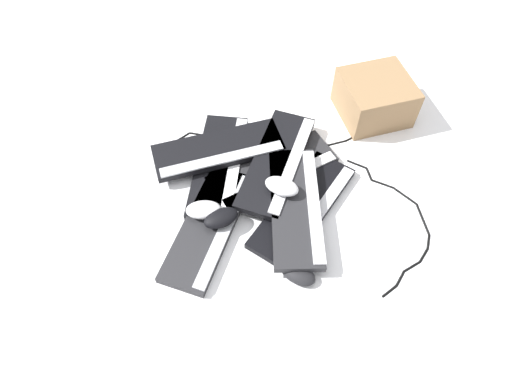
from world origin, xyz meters
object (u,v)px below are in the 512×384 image
Objects in this scene: keyboard_0 at (304,207)px; mouse_2 at (221,218)px; keyboard_2 at (219,165)px; mouse_0 at (204,210)px; keyboard_3 at (209,226)px; mouse_1 at (282,186)px; keyboard_1 at (273,170)px; keyboard_5 at (219,150)px; cardboard_box at (375,98)px; keyboard_4 at (296,206)px; keyboard_6 at (277,162)px; mouse_3 at (298,273)px.

mouse_2 reaches higher than keyboard_0.
keyboard_2 is 0.21m from mouse_0.
keyboard_3 is 4.19× the size of mouse_1.
keyboard_5 reaches higher than keyboard_1.
cardboard_box is at bearing 71.51° from keyboard_3.
mouse_2 is (0.16, -0.23, 0.01)m from keyboard_5.
mouse_2 reaches higher than keyboard_4.
keyboard_4 is 0.08m from mouse_1.
cardboard_box reaches higher than mouse_0.
keyboard_2 is 4.21× the size of mouse_2.
mouse_2 is at bearing -138.02° from keyboard_4.
keyboard_2 is 0.24m from keyboard_3.
keyboard_3 is 0.77m from cardboard_box.
cardboard_box is at bearing 73.01° from mouse_1.
keyboard_5 is at bearing -164.44° from keyboard_6.
keyboard_5 is 0.28m from mouse_1.
mouse_3 is at bearing -56.82° from mouse_1.
mouse_1 reaches higher than keyboard_0.
cardboard_box reaches higher than mouse_3.
mouse_3 reaches higher than keyboard_1.
mouse_3 is (0.28, -0.03, -0.03)m from mouse_2.
keyboard_3 is at bearing -102.14° from keyboard_1.
keyboard_4 is 0.29m from mouse_0.
keyboard_2 is 0.26m from mouse_1.
cardboard_box is at bearing 87.67° from keyboard_0.
mouse_2 is at bearing -98.14° from keyboard_6.
mouse_2 reaches higher than keyboard_3.
keyboard_2 is (-0.33, 0.01, 0.00)m from keyboard_0.
cardboard_box is at bearing 96.31° from mouse_3.
keyboard_2 is 0.20m from keyboard_6.
keyboard_5 is (-0.02, 0.04, 0.03)m from keyboard_2.
mouse_0 is at bearing -69.91° from keyboard_2.
keyboard_3 is (-0.06, -0.29, 0.00)m from keyboard_1.
cardboard_box is (0.35, 0.51, 0.06)m from keyboard_2.
mouse_1 is (0.14, 0.21, 0.07)m from keyboard_3.
mouse_2 is at bearing -106.99° from cardboard_box.
keyboard_4 is at bearing -5.99° from keyboard_2.
keyboard_6 reaches higher than keyboard_1.
mouse_2 is 0.29m from mouse_3.
cardboard_box reaches higher than keyboard_3.
keyboard_5 reaches higher than keyboard_0.
mouse_0 reaches higher than keyboard_6.
mouse_2 is (-0.18, -0.16, 0.01)m from keyboard_4.
mouse_1 is 0.53m from cardboard_box.
mouse_2 reaches higher than keyboard_6.
cardboard_box reaches higher than keyboard_5.
keyboard_2 is 1.96× the size of cardboard_box.
mouse_3 is at bearing 141.11° from mouse_0.
keyboard_6 is (-0.14, 0.12, 0.00)m from keyboard_4.
cardboard_box is (-0.07, 0.73, 0.06)m from mouse_3.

